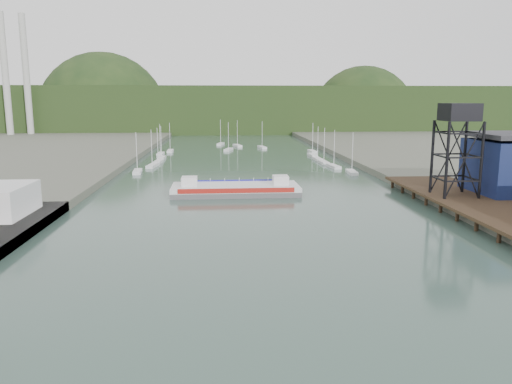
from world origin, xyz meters
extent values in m
cube|color=black|center=(37.00, 45.00, 1.90)|extent=(14.00, 70.00, 0.50)
cylinder|color=black|center=(31.00, 45.00, 0.80)|extent=(0.60, 0.60, 2.20)
cylinder|color=black|center=(32.00, 55.00, 8.65)|extent=(0.50, 0.50, 13.00)
cylinder|color=black|center=(38.00, 55.00, 8.65)|extent=(0.50, 0.50, 13.00)
cylinder|color=black|center=(32.00, 61.00, 8.65)|extent=(0.50, 0.50, 13.00)
cylinder|color=black|center=(38.00, 61.00, 8.65)|extent=(0.50, 0.50, 13.00)
cube|color=black|center=(35.00, 58.00, 16.65)|extent=(5.50, 5.50, 3.00)
cube|color=silver|center=(-27.54, 103.89, 0.35)|extent=(2.67, 7.65, 0.90)
cube|color=silver|center=(-25.28, 115.30, 0.35)|extent=(2.81, 7.67, 0.90)
cube|color=silver|center=(-24.71, 124.17, 0.35)|extent=(2.35, 7.59, 0.90)
cube|color=silver|center=(-24.81, 134.09, 0.35)|extent=(2.01, 7.50, 0.90)
cube|color=silver|center=(-26.64, 146.33, 0.35)|extent=(2.00, 7.50, 0.90)
cube|color=silver|center=(-24.32, 156.17, 0.35)|extent=(2.16, 7.54, 0.90)
cube|color=silver|center=(27.56, 99.03, 0.35)|extent=(2.53, 7.62, 0.90)
cube|color=silver|center=(25.46, 110.51, 0.35)|extent=(2.76, 7.67, 0.90)
cube|color=silver|center=(24.46, 119.29, 0.35)|extent=(2.22, 7.56, 0.90)
cube|color=silver|center=(24.27, 128.28, 0.35)|extent=(2.18, 7.54, 0.90)
cube|color=silver|center=(24.67, 139.38, 0.35)|extent=(2.46, 7.61, 0.90)
cube|color=silver|center=(26.78, 150.99, 0.35)|extent=(2.48, 7.61, 0.90)
cube|color=silver|center=(-3.16, 160.00, 0.35)|extent=(3.78, 7.76, 0.90)
cube|color=silver|center=(10.04, 168.00, 0.35)|extent=(3.31, 7.74, 0.90)
cube|color=silver|center=(0.66, 176.00, 0.35)|extent=(3.76, 7.76, 0.90)
cube|color=silver|center=(-6.11, 184.00, 0.35)|extent=(3.40, 7.74, 0.90)
cylinder|color=#B0B0AA|center=(-110.00, 230.00, 30.00)|extent=(3.20, 3.20, 60.00)
cylinder|color=#B0B0AA|center=(-102.00, 235.00, 30.00)|extent=(3.20, 3.20, 60.00)
cube|color=black|center=(0.00, 300.00, 12.00)|extent=(500.00, 120.00, 28.00)
sphere|color=black|center=(-80.00, 300.00, 8.00)|extent=(80.00, 80.00, 80.00)
sphere|color=black|center=(90.00, 310.00, 6.00)|extent=(70.00, 70.00, 70.00)
cube|color=#545356|center=(-3.04, 73.07, 0.51)|extent=(25.54, 10.50, 1.02)
cube|color=silver|center=(-3.04, 73.07, 1.42)|extent=(25.54, 10.50, 0.81)
cube|color=#A41A12|center=(-2.97, 67.94, 1.63)|extent=(22.36, 0.45, 0.91)
cube|color=#18169A|center=(-3.11, 78.20, 1.63)|extent=(22.36, 0.45, 0.91)
cube|color=silver|center=(-12.19, 72.95, 2.64)|extent=(3.09, 3.09, 2.03)
cube|color=silver|center=(6.10, 73.19, 2.64)|extent=(3.09, 3.09, 2.03)
camera|label=1|loc=(-5.69, -25.68, 18.78)|focal=35.00mm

